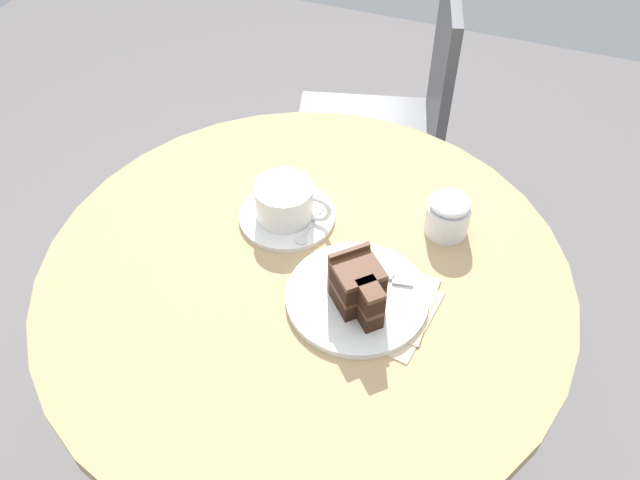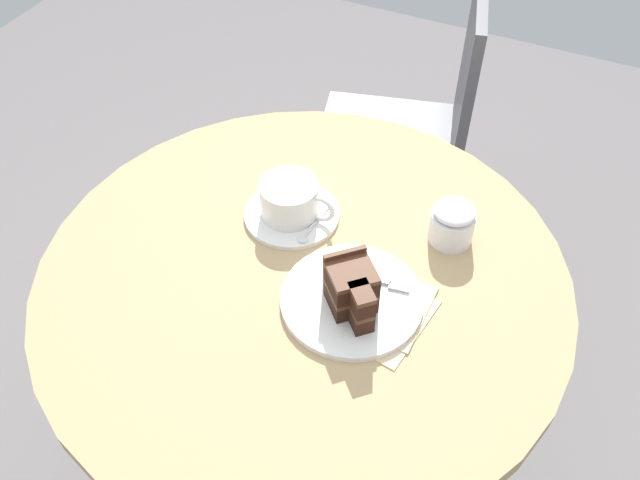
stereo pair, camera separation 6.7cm
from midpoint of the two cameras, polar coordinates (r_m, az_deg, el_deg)
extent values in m
cube|color=slate|center=(1.76, 0.17, -18.98)|extent=(4.40, 4.40, 0.01)
cylinder|color=tan|center=(1.12, 0.25, -3.28)|extent=(0.88, 0.88, 0.03)
cylinder|color=silver|center=(1.43, 0.20, -12.82)|extent=(0.07, 0.07, 0.70)
cylinder|color=silver|center=(1.75, 0.17, -18.79)|extent=(0.39, 0.39, 0.02)
cylinder|color=white|center=(1.19, -0.79, 2.17)|extent=(0.17, 0.17, 0.01)
cylinder|color=white|center=(1.17, -0.97, 3.45)|extent=(0.10, 0.10, 0.06)
cylinder|color=beige|center=(1.15, -0.99, 4.58)|extent=(0.09, 0.09, 0.00)
torus|color=white|center=(1.15, 1.67, 2.59)|extent=(0.05, 0.01, 0.05)
cube|color=silver|center=(1.17, 1.34, 1.54)|extent=(0.01, 0.08, 0.00)
ellipsoid|color=silver|center=(1.14, 0.17, 0.02)|extent=(0.02, 0.02, 0.00)
cylinder|color=white|center=(1.07, 4.48, -5.09)|extent=(0.22, 0.22, 0.01)
cube|color=black|center=(1.04, 4.40, -4.78)|extent=(0.10, 0.10, 0.03)
cube|color=black|center=(1.02, 5.28, -6.55)|extent=(0.05, 0.05, 0.03)
cube|color=#4C2B19|center=(1.03, 4.46, -4.11)|extent=(0.10, 0.10, 0.01)
cube|color=#4C2B19|center=(1.01, 5.35, -5.89)|extent=(0.05, 0.05, 0.01)
cube|color=black|center=(1.01, 4.52, -3.42)|extent=(0.10, 0.10, 0.03)
cube|color=black|center=(0.99, 5.43, -5.21)|extent=(0.05, 0.05, 0.03)
cube|color=#4C2B19|center=(1.00, 4.59, -2.71)|extent=(0.10, 0.10, 0.01)
cube|color=#4C2B19|center=(0.98, 5.51, -4.52)|extent=(0.05, 0.05, 0.01)
cube|color=#4C2B19|center=(1.04, 3.88, -2.60)|extent=(0.05, 0.05, 0.09)
cube|color=silver|center=(1.09, 5.00, -3.13)|extent=(0.10, 0.02, 0.00)
cube|color=silver|center=(1.08, 8.50, -3.86)|extent=(0.04, 0.03, 0.00)
cube|color=beige|center=(1.06, 6.53, -6.17)|extent=(0.17, 0.17, 0.00)
cube|color=beige|center=(1.07, 7.04, -5.43)|extent=(0.14, 0.14, 0.00)
cylinder|color=#4C4C51|center=(2.12, 2.35, 6.45)|extent=(0.02, 0.02, 0.45)
cylinder|color=#4C4C51|center=(1.89, 0.85, 0.20)|extent=(0.02, 0.02, 0.45)
cylinder|color=#4C4C51|center=(2.12, 11.06, 5.31)|extent=(0.02, 0.02, 0.45)
cylinder|color=#4C4C51|center=(1.88, 10.58, -1.10)|extent=(0.02, 0.02, 0.45)
cube|color=#4C4C51|center=(1.84, 6.82, 8.16)|extent=(0.46, 0.46, 0.02)
cube|color=#4C4C51|center=(1.71, 13.45, 13.17)|extent=(0.12, 0.36, 0.43)
cylinder|color=white|center=(1.17, 12.64, 1.02)|extent=(0.07, 0.07, 0.06)
ellipsoid|color=white|center=(1.14, 12.93, 2.32)|extent=(0.07, 0.07, 0.02)
camera|label=1|loc=(0.03, -88.27, 1.85)|focal=38.00mm
camera|label=2|loc=(0.03, 91.73, -1.85)|focal=38.00mm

